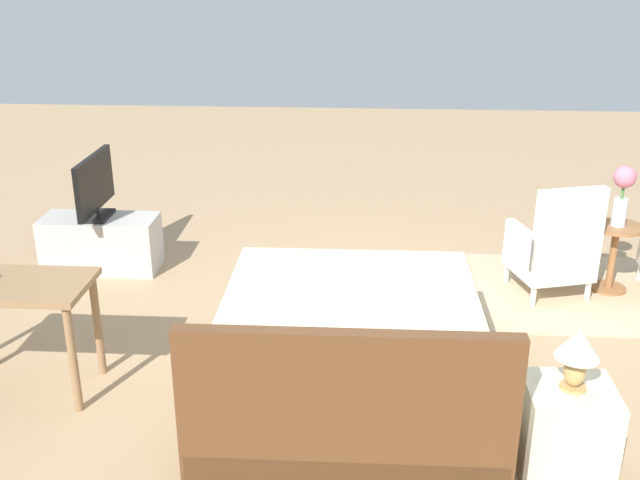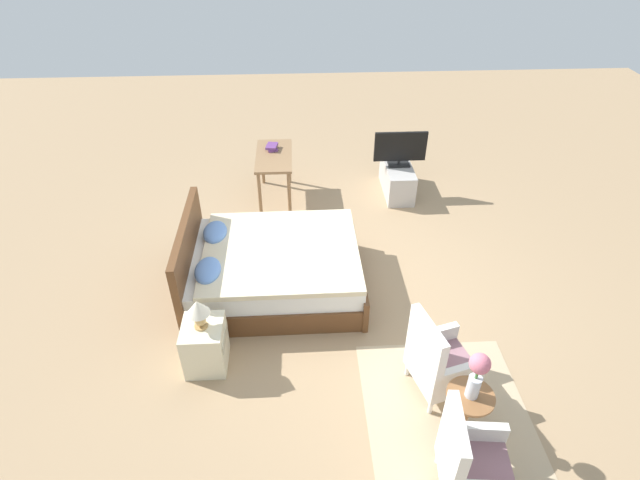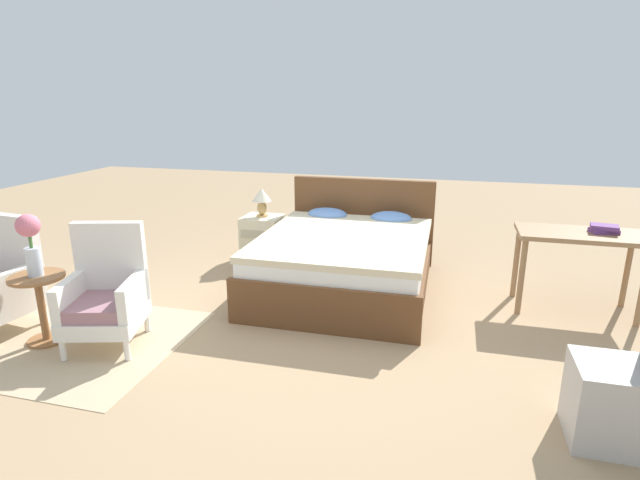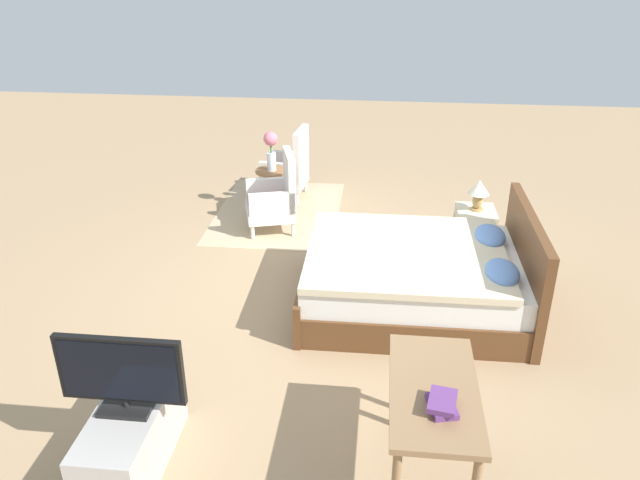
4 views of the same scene
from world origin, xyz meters
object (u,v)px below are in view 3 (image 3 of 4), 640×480
bed (346,260)px  armchair_by_window_right (106,297)px  flower_vase (30,238)px  nightstand (263,238)px  book_stack (604,229)px  armchair_by_window_left (0,284)px  vanity_desk (580,244)px  side_table (41,301)px  table_lamp (262,198)px

bed → armchair_by_window_right: bed is taller
flower_vase → nightstand: size_ratio=0.91×
armchair_by_window_right → book_stack: bearing=23.1°
bed → book_stack: (2.25, 0.02, 0.46)m
armchair_by_window_left → flower_vase: flower_vase is taller
vanity_desk → book_stack: size_ratio=4.35×
bed → vanity_desk: (2.07, -0.01, 0.32)m
bed → flower_vase: (-2.04, -1.72, 0.54)m
bed → side_table: bearing=-139.9°
book_stack → side_table: bearing=-158.0°
bed → table_lamp: 1.35m
nightstand → vanity_desk: size_ratio=0.50×
bed → book_stack: 2.29m
armchair_by_window_left → nightstand: 2.63m
vanity_desk → book_stack: bearing=9.4°
vanity_desk → book_stack: 0.23m
table_lamp → vanity_desk: size_ratio=0.32×
side_table → flower_vase: size_ratio=1.15×
nightstand → vanity_desk: 3.27m
armchair_by_window_right → vanity_desk: armchair_by_window_right is taller
flower_vase → nightstand: flower_vase is taller
nightstand → table_lamp: size_ratio=1.59×
bed → book_stack: size_ratio=8.41×
side_table → vanity_desk: vanity_desk is taller
book_stack → table_lamp: bearing=169.9°
table_lamp → vanity_desk: bearing=-11.2°
vanity_desk → table_lamp: bearing=168.8°
flower_vase → nightstand: bearing=68.5°
armchair_by_window_right → armchair_by_window_left: bearing=179.9°
side_table → vanity_desk: size_ratio=0.53×
table_lamp → book_stack: size_ratio=1.38×
bed → table_lamp: (-1.12, 0.62, 0.44)m
flower_vase → book_stack: size_ratio=1.99×
armchair_by_window_left → side_table: size_ratio=1.67×
flower_vase → book_stack: 4.62m
vanity_desk → nightstand: bearing=168.8°
book_stack → flower_vase: bearing=-158.0°
flower_vase → vanity_desk: size_ratio=0.46×
armchair_by_window_right → flower_vase: (-0.49, -0.12, 0.46)m
armchair_by_window_left → side_table: 0.52m
nightstand → book_stack: (3.37, -0.60, 0.50)m
armchair_by_window_left → table_lamp: size_ratio=2.79×
armchair_by_window_right → book_stack: 4.14m
nightstand → book_stack: book_stack is taller
bed → nightstand: size_ratio=3.83×
armchair_by_window_right → flower_vase: bearing=-166.2°
bed → table_lamp: bearing=150.9°
armchair_by_window_left → armchair_by_window_right: bearing=-0.1°
vanity_desk → armchair_by_window_right: bearing=-156.3°
flower_vase → table_lamp: size_ratio=1.45×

